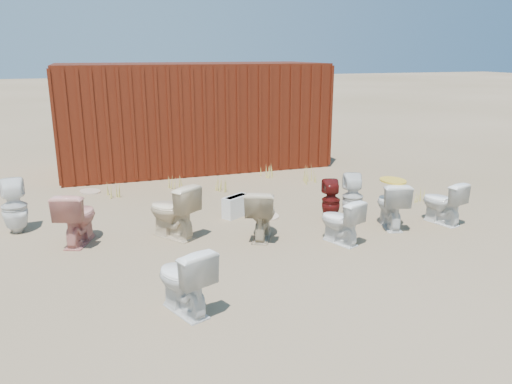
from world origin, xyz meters
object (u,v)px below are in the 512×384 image
object	(u,v)px
toilet_front_maroon	(331,200)
toilet_front_e	(443,202)
toilet_front_a	(184,279)
toilet_back_yellowlid	(391,204)
shipping_container	(193,115)
toilet_back_beige_left	(172,211)
toilet_back_a	(14,207)
toilet_back_e	(353,197)
toilet_front_pink	(77,217)
toilet_front_c	(340,221)
loose_tank	(236,206)
toilet_back_beige_right	(261,213)

from	to	relation	value
toilet_front_maroon	toilet_front_e	bearing A→B (deg)	172.49
toilet_front_a	toilet_back_yellowlid	bearing A→B (deg)	-177.91
shipping_container	toilet_front_maroon	xyz separation A→B (m)	(1.24, -4.73, -0.87)
shipping_container	toilet_back_beige_left	distance (m)	4.94
toilet_back_a	toilet_back_e	world-z (taller)	toilet_back_a
toilet_front_a	toilet_front_maroon	distance (m)	3.59
toilet_back_e	toilet_back_a	bearing A→B (deg)	9.05
toilet_front_pink	toilet_back_beige_left	world-z (taller)	toilet_back_beige_left
shipping_container	toilet_front_pink	xyz separation A→B (m)	(-2.65, -4.48, -0.81)
toilet_front_maroon	toilet_back_beige_left	distance (m)	2.57
toilet_back_a	toilet_back_yellowlid	world-z (taller)	toilet_back_a
toilet_front_c	toilet_back_a	bearing A→B (deg)	-45.47
shipping_container	toilet_back_beige_left	xyz separation A→B (m)	(-1.33, -4.69, -0.79)
toilet_front_c	toilet_back_a	distance (m)	4.86
toilet_back_a	toilet_back_yellowlid	bearing A→B (deg)	156.98
loose_tank	toilet_back_a	bearing A→B (deg)	142.45
toilet_front_pink	toilet_front_maroon	xyz separation A→B (m)	(3.89, -0.24, -0.06)
toilet_front_c	loose_tank	bearing A→B (deg)	-78.42
toilet_back_a	toilet_back_beige_right	bearing A→B (deg)	150.96
toilet_front_maroon	toilet_back_beige_right	xyz separation A→B (m)	(-1.34, -0.41, 0.05)
toilet_back_beige_right	toilet_back_e	distance (m)	1.73
shipping_container	toilet_back_yellowlid	bearing A→B (deg)	-69.76
toilet_back_e	toilet_front_pink	bearing A→B (deg)	16.64
toilet_front_c	toilet_front_a	bearing A→B (deg)	4.85
shipping_container	toilet_back_a	size ratio (longest dim) A/B	7.31
toilet_front_pink	toilet_front_a	bearing A→B (deg)	134.86
toilet_back_yellowlid	loose_tank	distance (m)	2.50
toilet_back_e	toilet_front_a	bearing A→B (deg)	54.61
toilet_back_beige_right	toilet_back_e	world-z (taller)	toilet_back_beige_right
toilet_front_a	toilet_front_c	distance (m)	2.78
shipping_container	toilet_back_e	xyz separation A→B (m)	(1.60, -4.80, -0.83)
shipping_container	toilet_front_pink	size ratio (longest dim) A/B	7.73
toilet_back_beige_left	loose_tank	xyz separation A→B (m)	(1.16, 0.63, -0.23)
toilet_front_pink	toilet_back_a	xyz separation A→B (m)	(-0.89, 0.76, 0.02)
toilet_front_pink	loose_tank	bearing A→B (deg)	-148.78
toilet_front_e	toilet_back_e	bearing A→B (deg)	-44.35
toilet_front_c	toilet_back_a	size ratio (longest dim) A/B	0.80
toilet_back_beige_left	toilet_back_yellowlid	xyz separation A→B (m)	(3.29, -0.65, -0.04)
toilet_back_beige_right	toilet_back_e	size ratio (longest dim) A/B	1.01
toilet_back_beige_left	loose_tank	distance (m)	1.34
toilet_front_a	toilet_front_e	bearing A→B (deg)	176.45
toilet_front_e	toilet_back_e	xyz separation A→B (m)	(-1.25, 0.65, 0.03)
shipping_container	toilet_back_e	bearing A→B (deg)	-71.60
toilet_back_beige_left	shipping_container	bearing A→B (deg)	-141.14
loose_tank	toilet_back_yellowlid	bearing A→B (deg)	-62.77
toilet_front_pink	toilet_back_beige_left	size ratio (longest dim) A/B	0.95
toilet_front_pink	toilet_back_beige_left	xyz separation A→B (m)	(1.32, -0.21, 0.02)
toilet_front_a	toilet_front_c	size ratio (longest dim) A/B	1.13
toilet_front_pink	toilet_front_c	world-z (taller)	toilet_front_pink
toilet_back_e	toilet_front_maroon	bearing A→B (deg)	9.34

